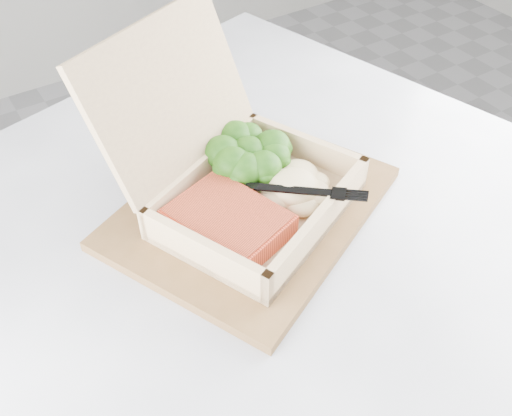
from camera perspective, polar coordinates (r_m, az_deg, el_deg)
cafe_table at (r=0.80m, az=0.55°, el=-14.56°), size 1.07×1.07×0.76m
serving_tray at (r=0.69m, az=-0.56°, el=0.10°), size 0.39×0.36×0.01m
takeout_container at (r=0.66m, az=-2.67°, el=4.09°), size 0.30×0.31×0.20m
salmon_fillet at (r=0.63m, az=-2.81°, el=-1.41°), size 0.13×0.15×0.03m
broccoli_pile at (r=0.70m, az=-0.75°, el=5.11°), size 0.11×0.11×0.04m
mashed_potatoes at (r=0.67m, az=3.78°, el=2.11°), size 0.10×0.08×0.03m
plastic_fork at (r=0.65m, az=1.61°, el=2.13°), size 0.11×0.11×0.01m
receipt at (r=0.79m, az=-8.59°, el=5.84°), size 0.10×0.16×0.00m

